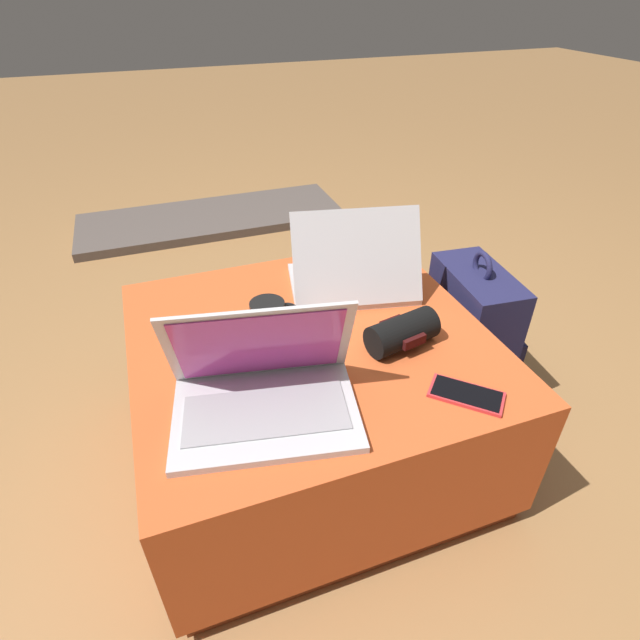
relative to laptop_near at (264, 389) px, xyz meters
The scene contains 9 objects.
ground_plane 0.52m from the laptop_near, 49.71° to the left, with size 14.00×14.00×0.00m, color #9E7042.
ottoman 0.36m from the laptop_near, 49.71° to the left, with size 0.86×0.83×0.40m.
laptop_near is the anchor object (origin of this frame).
laptop_far 0.51m from the laptop_near, 46.16° to the left, with size 0.39×0.32×0.24m.
cell_phone 0.43m from the laptop_near, 15.31° to the right, with size 0.16×0.16×0.01m.
backpack 0.83m from the laptop_near, 21.61° to the left, with size 0.24×0.33×0.49m.
wrist_brace 0.37m from the laptop_near, 14.25° to the left, with size 0.18×0.11×0.08m.
coffee_mug 0.27m from the laptop_near, 72.46° to the left, with size 0.12×0.09×0.09m.
fireplace_hearth 1.93m from the laptop_near, 84.92° to the left, with size 1.40×0.50×0.04m.
Camera 1 is at (-0.31, -0.93, 1.15)m, focal length 28.00 mm.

